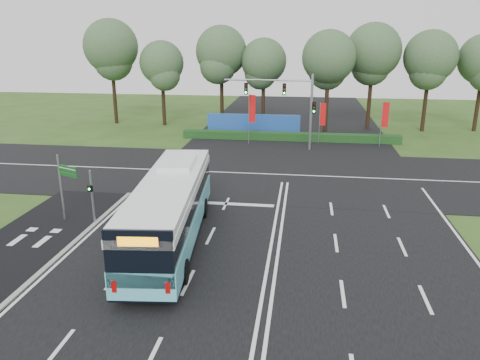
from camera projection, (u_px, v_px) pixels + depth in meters
The scene contains 15 objects.
ground at pixel (272, 240), 24.58m from camera, with size 120.00×120.00×0.00m, color #2C4A18.
road_main at pixel (272, 240), 24.58m from camera, with size 20.00×120.00×0.04m, color black.
road_cross at pixel (283, 175), 35.93m from camera, with size 120.00×14.00×0.05m, color black.
bike_path at pixel (18, 250), 23.38m from camera, with size 5.00×18.00×0.06m, color black.
kerb_strip at pixel (63, 252), 23.06m from camera, with size 0.25×18.00×0.12m, color gray.
city_bus at pixel (171, 209), 23.69m from camera, with size 4.00×13.20×3.73m.
pedestrian_signal at pixel (92, 195), 26.14m from camera, with size 0.30×0.41×3.17m.
street_sign at pixel (64, 180), 26.28m from camera, with size 1.42×0.68×3.93m.
banner_flag_left at pixel (251, 112), 45.12m from camera, with size 0.70×0.28×4.95m.
banner_flag_mid at pixel (322, 117), 45.62m from camera, with size 0.60×0.15×4.10m.
banner_flag_right at pixel (384, 117), 44.05m from camera, with size 0.64×0.17×4.40m.
traffic_light_gantry at pixel (292, 100), 42.56m from camera, with size 8.41×0.28×7.00m.
hedge at pixel (290, 137), 47.64m from camera, with size 22.00×1.20×0.80m, color #163714.
blue_hoarding at pixel (253, 124), 50.32m from camera, with size 10.00×0.30×2.20m, color #1E4CA3.
eucalyptus_row at pixel (288, 55), 52.13m from camera, with size 47.57×9.64×12.21m.
Camera 1 is at (1.42, -22.56, 10.31)m, focal length 35.00 mm.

